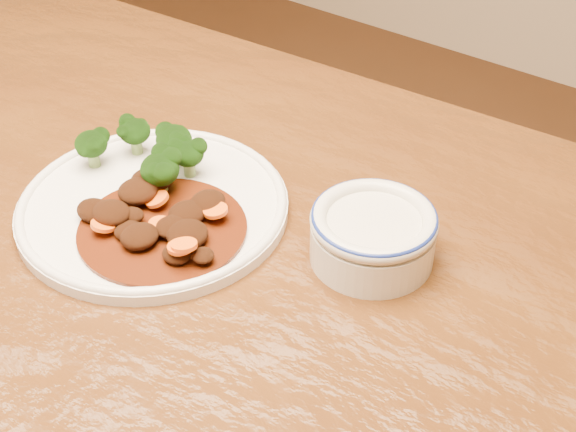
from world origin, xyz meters
The scene contains 5 objects.
dining_table centered at (0.00, 0.00, 0.67)m, with size 1.54×0.97×0.75m.
dinner_plate centered at (-0.01, 0.05, 0.76)m, with size 0.30×0.30×0.02m.
broccoli_florets centered at (-0.05, 0.10, 0.79)m, with size 0.14×0.10×0.05m.
mince_stew centered at (0.02, 0.02, 0.77)m, with size 0.18×0.18×0.03m.
dip_bowl centered at (0.22, 0.13, 0.78)m, with size 0.13×0.13×0.06m.
Camera 1 is at (0.53, -0.41, 1.29)m, focal length 50.00 mm.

